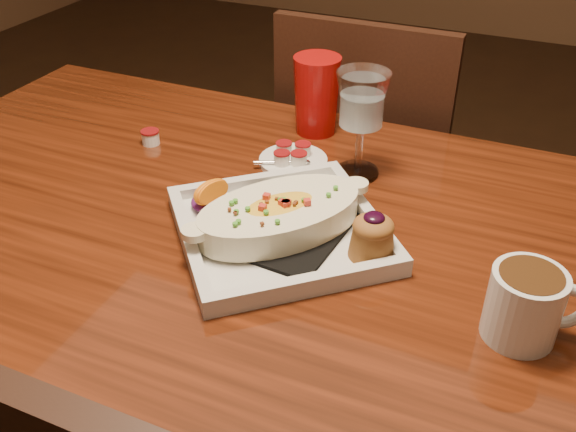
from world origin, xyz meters
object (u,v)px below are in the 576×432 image
at_px(plate, 285,221).
at_px(saucer, 292,158).
at_px(chair_far, 369,176).
at_px(table, 260,275).
at_px(coffee_mug, 527,303).
at_px(red_tumbler, 317,95).
at_px(goblet, 362,106).

bearing_deg(plate, saucer, 69.84).
relative_size(chair_far, plate, 2.20).
xyz_separation_m(table, saucer, (-0.03, 0.21, 0.11)).
distance_m(chair_far, plate, 0.70).
bearing_deg(plate, coffee_mug, -52.49).
height_order(saucer, red_tumbler, red_tumbler).
bearing_deg(coffee_mug, saucer, 125.47).
distance_m(saucer, red_tumbler, 0.16).
xyz_separation_m(coffee_mug, goblet, (-0.32, 0.30, 0.08)).
xyz_separation_m(coffee_mug, red_tumbler, (-0.45, 0.43, 0.02)).
bearing_deg(red_tumbler, coffee_mug, -43.88).
height_order(table, goblet, goblet).
height_order(table, red_tumbler, red_tumbler).
height_order(plate, coffee_mug, coffee_mug).
distance_m(coffee_mug, red_tumbler, 0.62).
xyz_separation_m(chair_far, coffee_mug, (0.41, -0.71, 0.30)).
distance_m(table, goblet, 0.33).
xyz_separation_m(table, chair_far, (-0.00, 0.63, -0.15)).
height_order(chair_far, coffee_mug, chair_far).
bearing_deg(chair_far, goblet, 102.36).
bearing_deg(table, plate, -9.40).
bearing_deg(saucer, coffee_mug, -33.41).
bearing_deg(coffee_mug, plate, 147.59).
height_order(table, saucer, saucer).
bearing_deg(goblet, plate, -99.40).
xyz_separation_m(table, plate, (0.05, -0.01, 0.13)).
distance_m(goblet, saucer, 0.17).
distance_m(chair_far, red_tumbler, 0.42).
bearing_deg(coffee_mug, chair_far, 98.74).
xyz_separation_m(table, coffee_mug, (0.41, -0.08, 0.15)).
xyz_separation_m(plate, red_tumbler, (-0.09, 0.36, 0.05)).
distance_m(plate, goblet, 0.26).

